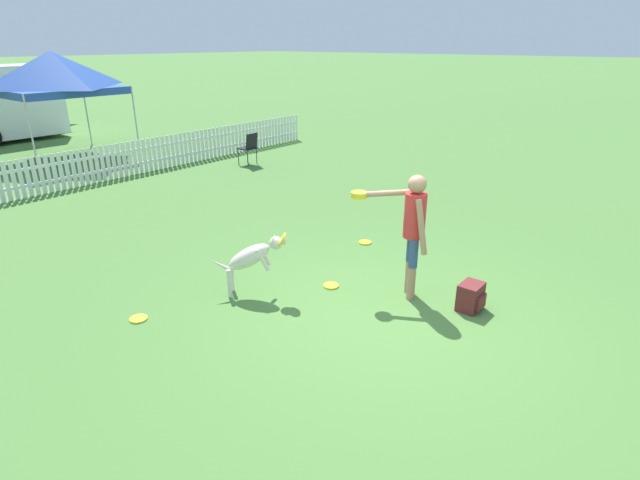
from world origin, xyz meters
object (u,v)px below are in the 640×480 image
at_px(frisbee_near_dog, 331,286).
at_px(folding_chair_center, 249,146).
at_px(frisbee_near_handler, 365,242).
at_px(canopy_tent_main, 53,73).
at_px(leaping_dog, 252,256).
at_px(backpack_on_grass, 471,297).
at_px(frisbee_midfield, 139,319).
at_px(handler_person, 411,222).

bearing_deg(frisbee_near_dog, folding_chair_center, 55.38).
distance_m(frisbee_near_handler, canopy_tent_main, 10.88).
xyz_separation_m(leaping_dog, folding_chair_center, (5.24, 5.69, -0.03)).
xyz_separation_m(frisbee_near_handler, frisbee_near_dog, (-1.65, -0.56, 0.00)).
relative_size(frisbee_near_handler, frisbee_near_dog, 1.00).
bearing_deg(backpack_on_grass, frisbee_midfield, 133.09).
relative_size(leaping_dog, frisbee_midfield, 4.26).
relative_size(backpack_on_grass, folding_chair_center, 0.41).
xyz_separation_m(leaping_dog, frisbee_midfield, (-1.39, 0.62, -0.55)).
relative_size(frisbee_near_dog, canopy_tent_main, 0.07).
relative_size(handler_person, folding_chair_center, 1.89).
height_order(handler_person, frisbee_near_dog, handler_person).
bearing_deg(handler_person, frisbee_near_handler, 13.16).
bearing_deg(frisbee_midfield, frisbee_near_dog, -30.04).
bearing_deg(leaping_dog, backpack_on_grass, 82.62).
relative_size(leaping_dog, frisbee_near_handler, 4.26).
relative_size(handler_person, frisbee_midfield, 7.79).
bearing_deg(frisbee_near_dog, leaping_dog, 141.32).
bearing_deg(folding_chair_center, canopy_tent_main, -63.15).
relative_size(frisbee_near_handler, canopy_tent_main, 0.07).
relative_size(frisbee_near_dog, backpack_on_grass, 0.60).
relative_size(frisbee_near_dog, folding_chair_center, 0.24).
bearing_deg(frisbee_near_dog, frisbee_midfield, 149.96).
distance_m(frisbee_near_handler, backpack_on_grass, 2.56).
bearing_deg(handler_person, canopy_tent_main, 46.16).
height_order(frisbee_near_handler, frisbee_near_dog, same).
relative_size(backpack_on_grass, canopy_tent_main, 0.12).
distance_m(folding_chair_center, canopy_tent_main, 5.87).
bearing_deg(backpack_on_grass, frisbee_near_dog, 109.76).
bearing_deg(handler_person, leaping_dog, 90.24).
bearing_deg(backpack_on_grass, canopy_tent_main, 85.82).
bearing_deg(handler_person, folding_chair_center, 23.19).
xyz_separation_m(frisbee_midfield, folding_chair_center, (6.64, 5.07, 0.52)).
height_order(frisbee_near_handler, backpack_on_grass, backpack_on_grass).
height_order(handler_person, folding_chair_center, handler_person).
xyz_separation_m(leaping_dog, backpack_on_grass, (1.49, -2.47, -0.39)).
bearing_deg(canopy_tent_main, handler_person, -95.32).
xyz_separation_m(backpack_on_grass, canopy_tent_main, (0.95, 12.96, 2.22)).
distance_m(frisbee_near_handler, folding_chair_center, 6.44).
height_order(frisbee_near_dog, canopy_tent_main, canopy_tent_main).
distance_m(backpack_on_grass, canopy_tent_main, 13.18).
xyz_separation_m(handler_person, canopy_tent_main, (1.13, 12.12, 1.34)).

